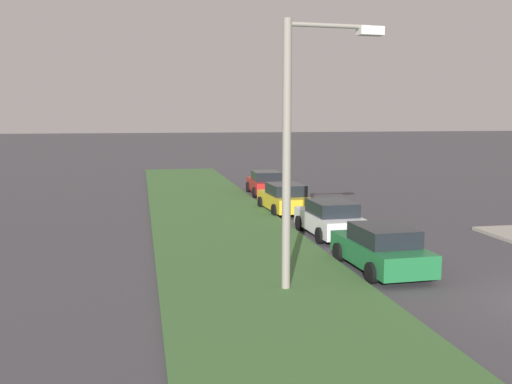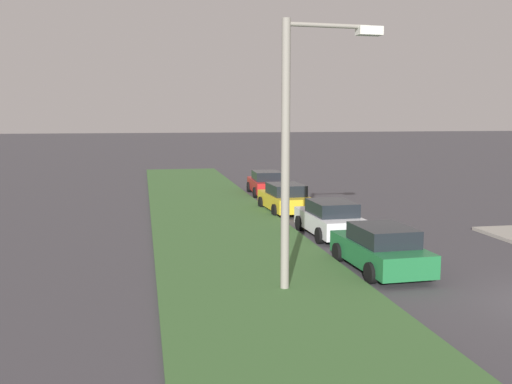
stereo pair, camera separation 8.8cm
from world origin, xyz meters
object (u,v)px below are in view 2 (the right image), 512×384
object	(u,v)px
parked_car_yellow	(285,198)
streetlight	(298,136)
parked_car_white	(330,219)
parked_car_red	(266,183)
parked_car_green	(381,249)

from	to	relation	value
parked_car_yellow	streetlight	size ratio (longest dim) A/B	0.58
parked_car_white	streetlight	bearing A→B (deg)	153.32
parked_car_yellow	parked_car_red	distance (m)	6.76
parked_car_white	streetlight	world-z (taller)	streetlight
parked_car_red	streetlight	distance (m)	20.63
parked_car_yellow	streetlight	distance (m)	14.08
parked_car_white	parked_car_red	xyz separation A→B (m)	(12.89, -0.03, 0.00)
streetlight	parked_car_green	bearing A→B (deg)	-62.91
parked_car_red	streetlight	bearing A→B (deg)	172.61
parked_car_yellow	parked_car_green	bearing A→B (deg)	178.55
parked_car_green	parked_car_yellow	bearing A→B (deg)	-0.66
parked_car_red	streetlight	world-z (taller)	streetlight
parked_car_white	parked_car_yellow	size ratio (longest dim) A/B	0.99
parked_car_white	parked_car_green	bearing A→B (deg)	177.01
parked_car_yellow	streetlight	xyz separation A→B (m)	(-13.28, 2.90, 3.67)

